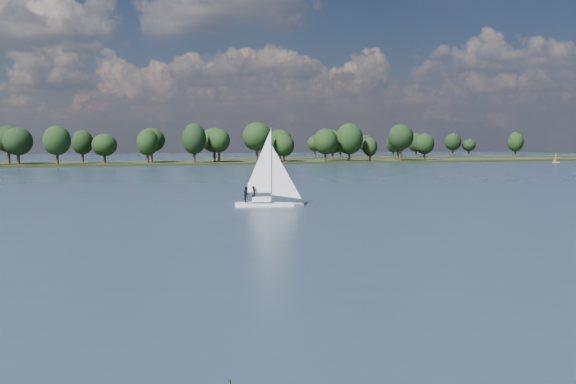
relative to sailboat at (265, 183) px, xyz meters
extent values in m
plane|color=#233342|center=(-6.43, 48.49, -2.71)|extent=(700.00, 700.00, 0.00)
cube|color=black|center=(-6.43, 160.49, -2.71)|extent=(660.00, 40.00, 1.50)
cube|color=black|center=(153.57, 208.49, -2.71)|extent=(220.00, 30.00, 1.40)
cube|color=white|center=(0.10, 0.00, -2.71)|extent=(7.67, 4.03, 0.87)
cube|color=white|center=(0.10, 0.00, -1.84)|extent=(2.45, 1.86, 0.54)
cylinder|color=silver|center=(0.10, 0.00, 2.23)|extent=(0.13, 0.13, 8.69)
imported|color=black|center=(-1.24, 0.40, -1.22)|extent=(0.57, 0.75, 1.87)
imported|color=black|center=(-2.30, -0.08, -1.22)|extent=(0.88, 1.03, 1.87)
cube|color=white|center=(159.11, 123.65, -2.71)|extent=(2.80, 1.19, 0.44)
cylinder|color=silver|center=(159.11, 123.65, -0.49)|extent=(0.08, 0.08, 3.94)
camera|label=1|loc=(-23.71, -71.47, 4.73)|focal=40.00mm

